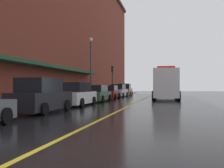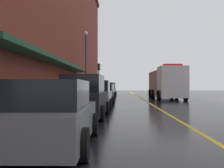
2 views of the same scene
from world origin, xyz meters
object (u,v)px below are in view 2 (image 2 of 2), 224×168
at_px(parked_car_2, 97,95).
at_px(parking_meter_1, 99,88).
at_px(street_lamp_left, 86,57).
at_px(traffic_light_near, 99,73).
at_px(parked_car_0, 52,115).
at_px(parked_car_5, 108,90).
at_px(parked_car_1, 84,98).
at_px(parked_car_6, 109,89).
at_px(parking_meter_0, 93,89).
at_px(box_truck, 166,83).
at_px(parked_car_4, 105,92).
at_px(parked_car_3, 102,94).

distance_m(parked_car_2, parking_meter_1, 19.70).
distance_m(street_lamp_left, traffic_light_near, 8.92).
distance_m(parked_car_0, traffic_light_near, 30.64).
distance_m(parked_car_2, parked_car_5, 17.46).
distance_m(parked_car_0, parked_car_1, 5.83).
xyz_separation_m(parked_car_1, parked_car_6, (-0.04, 28.35, 0.01)).
bearing_deg(street_lamp_left, parking_meter_0, 59.85).
bearing_deg(parked_car_5, box_truck, -129.65).
xyz_separation_m(box_truck, parking_meter_0, (-7.88, -0.11, -0.61)).
height_order(parked_car_4, parked_car_5, parked_car_5).
xyz_separation_m(parked_car_6, parking_meter_0, (-1.33, -11.44, 0.18)).
relative_size(parked_car_0, parking_meter_1, 3.21).
xyz_separation_m(parked_car_3, box_truck, (6.44, 6.04, 0.92)).
height_order(parked_car_2, box_truck, box_truck).
height_order(box_truck, parking_meter_1, box_truck).
distance_m(parked_car_3, traffic_light_near, 13.99).
distance_m(parked_car_3, parked_car_5, 11.85).
relative_size(parked_car_5, parked_car_6, 0.93).
height_order(parked_car_3, traffic_light_near, traffic_light_near).
bearing_deg(parked_car_6, parked_car_3, 178.42).
relative_size(parked_car_0, parking_meter_0, 3.21).
bearing_deg(parking_meter_0, parking_meter_1, 90.00).
height_order(parked_car_4, parked_car_6, parked_car_6).
xyz_separation_m(parked_car_0, box_truck, (6.48, 22.85, 0.94)).
bearing_deg(parked_car_5, parked_car_1, -177.92).
bearing_deg(parked_car_2, traffic_light_near, 4.54).
relative_size(parked_car_2, parked_car_4, 1.12).
bearing_deg(parked_car_0, parked_car_4, -1.12).
height_order(parked_car_4, parking_meter_0, parked_car_4).
bearing_deg(traffic_light_near, street_lamp_left, -94.30).
height_order(parked_car_1, parking_meter_1, parked_car_1).
height_order(parking_meter_1, traffic_light_near, traffic_light_near).
height_order(parked_car_3, street_lamp_left, street_lamp_left).
distance_m(parked_car_1, parked_car_4, 17.06).
relative_size(parked_car_5, street_lamp_left, 0.63).
height_order(parked_car_3, parking_meter_1, parked_car_3).
height_order(parked_car_2, parked_car_3, parked_car_2).
relative_size(parked_car_1, parked_car_5, 1.02).
bearing_deg(parking_meter_1, street_lamp_left, -93.75).
distance_m(parked_car_1, box_truck, 18.24).
xyz_separation_m(parked_car_0, parking_meter_0, (-1.40, 22.74, 0.34)).
bearing_deg(parked_car_1, parked_car_5, 1.71).
distance_m(parked_car_1, street_lamp_left, 16.38).
height_order(parked_car_4, traffic_light_near, traffic_light_near).
bearing_deg(parking_meter_1, parked_car_0, -87.41).
bearing_deg(parked_car_4, street_lamp_left, 120.64).
xyz_separation_m(parked_car_1, parking_meter_0, (-1.37, 16.90, 0.19)).
height_order(parked_car_5, box_truck, box_truck).
height_order(parked_car_2, traffic_light_near, traffic_light_near).
distance_m(parked_car_6, street_lamp_left, 13.10).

